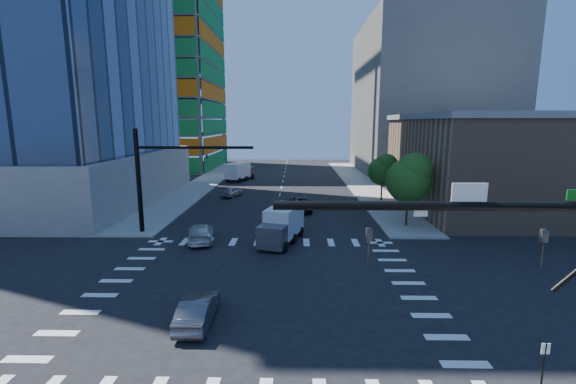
{
  "coord_description": "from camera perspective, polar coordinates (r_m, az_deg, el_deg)",
  "views": [
    {
      "loc": [
        2.07,
        -21.2,
        9.66
      ],
      "look_at": [
        1.51,
        8.0,
        4.36
      ],
      "focal_mm": 24.0,
      "sensor_mm": 36.0,
      "label": 1
    }
  ],
  "objects": [
    {
      "name": "tree_north",
      "position": [
        48.67,
        14.0,
        3.29
      ],
      "size": [
        3.54,
        3.52,
        5.78
      ],
      "color": "#382316",
      "rests_on": "sidewalk_ne"
    },
    {
      "name": "car_sb_mid",
      "position": [
        51.24,
        -8.29,
        0.07
      ],
      "size": [
        2.82,
        4.2,
        1.33
      ],
      "primitive_type": "imported",
      "rotation": [
        0.0,
        0.0,
        2.79
      ],
      "color": "#A0A2A7",
      "rests_on": "ground"
    },
    {
      "name": "tree_south",
      "position": [
        36.99,
        17.68,
        2.07
      ],
      "size": [
        4.16,
        4.16,
        6.82
      ],
      "color": "#382316",
      "rests_on": "sidewalk_ne"
    },
    {
      "name": "no_parking_sign",
      "position": [
        17.08,
        33.65,
        -20.56
      ],
      "size": [
        0.3,
        0.06,
        2.2
      ],
      "color": "black",
      "rests_on": "ground"
    },
    {
      "name": "car_nb_far",
      "position": [
        42.53,
        1.88,
        -1.85
      ],
      "size": [
        2.57,
        5.28,
        1.45
      ],
      "primitive_type": "imported",
      "rotation": [
        0.0,
        0.0,
        0.03
      ],
      "color": "black",
      "rests_on": "ground"
    },
    {
      "name": "road_markings",
      "position": [
        23.38,
        -4.21,
        -14.13
      ],
      "size": [
        20.0,
        20.0,
        0.01
      ],
      "primitive_type": "cube",
      "color": "silver",
      "rests_on": "ground"
    },
    {
      "name": "box_truck_near",
      "position": [
        31.16,
        -1.06,
        -5.35
      ],
      "size": [
        3.78,
        5.89,
        2.86
      ],
      "rotation": [
        0.0,
        0.0,
        -0.29
      ],
      "color": "black",
      "rests_on": "ground"
    },
    {
      "name": "box_truck_far",
      "position": [
        65.25,
        -7.02,
        2.88
      ],
      "size": [
        4.36,
        6.25,
        3.02
      ],
      "rotation": [
        0.0,
        0.0,
        2.77
      ],
      "color": "black",
      "rests_on": "ground"
    },
    {
      "name": "car_sb_near",
      "position": [
        32.59,
        -12.83,
        -5.92
      ],
      "size": [
        3.0,
        5.21,
        1.42
      ],
      "primitive_type": "imported",
      "rotation": [
        0.0,
        0.0,
        3.36
      ],
      "color": "silver",
      "rests_on": "ground"
    },
    {
      "name": "signal_mast_nw",
      "position": [
        35.1,
        -19.05,
        2.9
      ],
      "size": [
        10.2,
        0.4,
        9.0
      ],
      "color": "black",
      "rests_on": "sidewalk_nw"
    },
    {
      "name": "sidewalk_nw",
      "position": [
        63.63,
        -12.17,
        1.39
      ],
      "size": [
        5.0,
        60.0,
        0.15
      ],
      "primitive_type": "cube",
      "color": "gray",
      "rests_on": "ground"
    },
    {
      "name": "ground",
      "position": [
        23.39,
        -4.21,
        -14.15
      ],
      "size": [
        160.0,
        160.0,
        0.0
      ],
      "primitive_type": "plane",
      "color": "black",
      "rests_on": "ground"
    },
    {
      "name": "car_sb_cross",
      "position": [
        20.05,
        -13.18,
        -16.61
      ],
      "size": [
        1.44,
        4.13,
        1.36
      ],
      "primitive_type": "imported",
      "rotation": [
        0.0,
        0.0,
        3.14
      ],
      "color": "#4C4C51",
      "rests_on": "ground"
    },
    {
      "name": "bg_building_ne",
      "position": [
        80.29,
        19.68,
        12.8
      ],
      "size": [
        24.0,
        30.0,
        28.0
      ],
      "primitive_type": "cube",
      "color": "#605B56",
      "rests_on": "ground"
    },
    {
      "name": "sidewalk_ne",
      "position": [
        62.82,
        10.63,
        1.33
      ],
      "size": [
        5.0,
        60.0,
        0.15
      ],
      "primitive_type": "cube",
      "color": "gray",
      "rests_on": "ground"
    },
    {
      "name": "commercial_building",
      "position": [
        49.1,
        29.0,
        3.92
      ],
      "size": [
        20.5,
        22.5,
        10.6
      ],
      "color": "#926F54",
      "rests_on": "ground"
    },
    {
      "name": "construction_building",
      "position": [
        89.46,
        -19.31,
        19.36
      ],
      "size": [
        25.16,
        34.5,
        70.6
      ],
      "color": "gray",
      "rests_on": "ground"
    }
  ]
}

